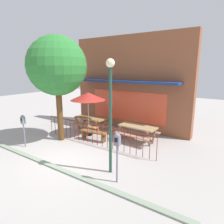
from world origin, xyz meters
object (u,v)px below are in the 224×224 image
(parking_meter_near, at_px, (117,145))
(street_tree, at_px, (57,66))
(patio_bench, at_px, (94,134))
(patio_umbrella, at_px, (88,96))
(picnic_table_right, at_px, (138,129))
(street_lamp, at_px, (110,101))
(picnic_table_left, at_px, (90,120))
(parking_meter_far, at_px, (23,123))

(parking_meter_near, height_order, street_tree, street_tree)
(patio_bench, bearing_deg, patio_umbrella, 144.69)
(patio_umbrella, bearing_deg, street_tree, -116.98)
(picnic_table_right, distance_m, street_tree, 4.77)
(picnic_table_right, relative_size, patio_bench, 1.32)
(street_lamp, bearing_deg, street_tree, 162.21)
(picnic_table_left, relative_size, patio_bench, 1.27)
(picnic_table_right, height_order, street_lamp, street_lamp)
(patio_umbrella, bearing_deg, picnic_table_right, 12.82)
(parking_meter_far, height_order, street_lamp, street_lamp)
(patio_bench, bearing_deg, picnic_table_right, 31.42)
(picnic_table_left, height_order, picnic_table_right, same)
(picnic_table_left, bearing_deg, street_tree, -97.84)
(picnic_table_left, relative_size, street_lamp, 0.48)
(parking_meter_near, xyz_separation_m, parking_meter_far, (-4.97, 0.09, -0.11))
(street_lamp, bearing_deg, patio_bench, 139.67)
(picnic_table_left, relative_size, street_tree, 0.37)
(parking_meter_near, bearing_deg, patio_bench, 140.14)
(parking_meter_near, xyz_separation_m, street_lamp, (-0.51, 0.39, 1.23))
(picnic_table_left, height_order, parking_meter_far, parking_meter_far)
(patio_bench, xyz_separation_m, street_lamp, (2.37, -2.01, 2.12))
(patio_umbrella, distance_m, parking_meter_near, 4.73)
(patio_bench, height_order, parking_meter_far, parking_meter_far)
(patio_umbrella, relative_size, street_lamp, 0.60)
(picnic_table_left, xyz_separation_m, parking_meter_far, (-0.94, -3.47, 0.52))
(patio_bench, distance_m, parking_meter_far, 3.22)
(patio_bench, relative_size, street_lamp, 0.38)
(parking_meter_far, bearing_deg, street_lamp, 3.89)
(picnic_table_left, distance_m, patio_bench, 1.65)
(picnic_table_right, height_order, street_tree, street_tree)
(picnic_table_right, distance_m, parking_meter_near, 3.72)
(picnic_table_left, xyz_separation_m, street_lamp, (3.52, -3.17, 1.87))
(picnic_table_right, bearing_deg, street_lamp, -80.01)
(patio_bench, xyz_separation_m, parking_meter_far, (-2.09, -2.31, 0.78))
(picnic_table_left, bearing_deg, parking_meter_near, -41.46)
(picnic_table_left, distance_m, picnic_table_right, 2.97)
(picnic_table_right, height_order, patio_bench, picnic_table_right)
(picnic_table_left, distance_m, parking_meter_near, 5.41)
(street_tree, distance_m, street_lamp, 4.12)
(picnic_table_right, height_order, parking_meter_near, parking_meter_near)
(street_lamp, bearing_deg, patio_umbrella, 140.81)
(parking_meter_far, bearing_deg, patio_bench, 47.88)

